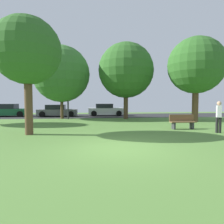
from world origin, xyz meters
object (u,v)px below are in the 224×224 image
(maple_tree_far, at_px, (196,66))
(birch_tree_lone, at_px, (126,70))
(street_lamp_post, at_px, (68,96))
(oak_tree_center, at_px, (27,51))
(person_thrower, at_px, (219,115))
(parked_car_grey, at_px, (57,111))
(park_bench, at_px, (182,122))
(parked_car_white, at_px, (105,110))
(parked_car_green, at_px, (9,111))
(maple_tree_near, at_px, (61,74))

(maple_tree_far, xyz_separation_m, birch_tree_lone, (-5.38, 3.20, -0.02))
(street_lamp_post, bearing_deg, oak_tree_center, -97.63)
(maple_tree_far, distance_m, person_thrower, 7.11)
(parked_car_grey, distance_m, park_bench, 14.47)
(maple_tree_far, distance_m, oak_tree_center, 13.14)
(parked_car_white, xyz_separation_m, park_bench, (3.89, -11.42, -0.19))
(maple_tree_far, distance_m, parked_car_grey, 14.87)
(birch_tree_lone, xyz_separation_m, street_lamp_post, (-5.58, 0.32, -2.44))
(park_bench, bearing_deg, maple_tree_far, -127.51)
(parked_car_green, distance_m, street_lamp_post, 8.20)
(birch_tree_lone, bearing_deg, person_thrower, -68.53)
(oak_tree_center, distance_m, park_bench, 9.83)
(oak_tree_center, bearing_deg, park_bench, 6.42)
(birch_tree_lone, xyz_separation_m, park_bench, (2.25, -7.29, -4.23))
(parked_car_white, bearing_deg, maple_tree_far, -46.26)
(park_bench, bearing_deg, parked_car_white, -71.18)
(parked_car_grey, xyz_separation_m, park_bench, (9.35, -11.04, -0.15))
(parked_car_green, relative_size, parked_car_grey, 0.98)
(park_bench, relative_size, street_lamp_post, 0.36)
(parked_car_green, bearing_deg, parked_car_grey, -5.97)
(maple_tree_near, relative_size, person_thrower, 4.07)
(parked_car_grey, height_order, parked_car_white, parked_car_white)
(person_thrower, distance_m, street_lamp_post, 13.06)
(maple_tree_far, height_order, parked_car_white, maple_tree_far)
(maple_tree_far, bearing_deg, oak_tree_center, -157.20)
(parked_car_white, bearing_deg, oak_tree_center, -112.25)
(person_thrower, xyz_separation_m, street_lamp_post, (-9.10, 9.28, 1.28))
(birch_tree_lone, distance_m, parked_car_grey, 9.02)
(oak_tree_center, distance_m, street_lamp_post, 8.94)
(oak_tree_center, height_order, birch_tree_lone, birch_tree_lone)
(birch_tree_lone, xyz_separation_m, parked_car_white, (-1.65, 4.14, -4.04))
(maple_tree_near, relative_size, parked_car_green, 1.68)
(maple_tree_near, bearing_deg, parked_car_white, 35.82)
(maple_tree_near, height_order, birch_tree_lone, birch_tree_lone)
(parked_car_grey, bearing_deg, person_thrower, -50.11)
(birch_tree_lone, relative_size, parked_car_green, 1.74)
(person_thrower, distance_m, parked_car_grey, 16.58)
(birch_tree_lone, distance_m, person_thrower, 10.32)
(parked_car_green, height_order, street_lamp_post, street_lamp_post)
(maple_tree_far, height_order, parked_car_green, maple_tree_far)
(parked_car_grey, bearing_deg, parked_car_white, 3.97)
(street_lamp_post, bearing_deg, maple_tree_near, 142.01)
(parked_car_grey, relative_size, park_bench, 2.70)
(street_lamp_post, bearing_deg, parked_car_green, 150.13)
(maple_tree_far, xyz_separation_m, maple_tree_near, (-11.61, 4.03, -0.35))
(person_thrower, relative_size, parked_car_grey, 0.41)
(parked_car_grey, bearing_deg, oak_tree_center, -88.22)
(birch_tree_lone, height_order, parked_car_green, birch_tree_lone)
(parked_car_white, xyz_separation_m, street_lamp_post, (-3.93, -3.82, 1.60))
(parked_car_green, height_order, park_bench, parked_car_green)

